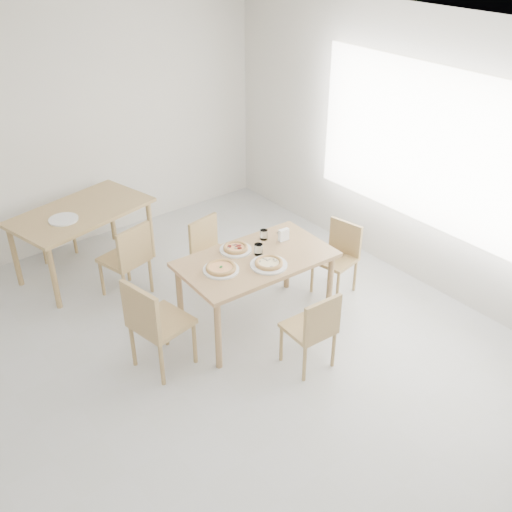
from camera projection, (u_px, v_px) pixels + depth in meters
room at (443, 153)px, 5.79m from camera, size 7.28×7.00×7.00m
main_table at (256, 266)px, 5.59m from camera, size 1.46×0.87×0.75m
chair_south at (314, 327)px, 5.13m from camera, size 0.40×0.40×0.78m
chair_north at (211, 249)px, 6.28m from camera, size 0.45×0.45×0.78m
chair_west at (153, 321)px, 5.08m from camera, size 0.52×0.52×0.91m
chair_east at (339, 252)px, 6.23m from camera, size 0.44×0.44×0.77m
plate_margherita at (221, 270)px, 5.35m from camera, size 0.33×0.33×0.02m
plate_mushroom at (269, 265)px, 5.42m from camera, size 0.34×0.34×0.02m
plate_pepperoni at (236, 250)px, 5.65m from camera, size 0.30×0.30×0.02m
pizza_margherita at (221, 268)px, 5.34m from camera, size 0.32×0.32×0.03m
pizza_mushroom at (269, 263)px, 5.41m from camera, size 0.31×0.31×0.03m
pizza_pepperoni at (236, 248)px, 5.64m from camera, size 0.26×0.26×0.03m
tumbler_a at (258, 249)px, 5.57m from camera, size 0.08×0.08×0.11m
tumbler_b at (264, 235)px, 5.83m from camera, size 0.07×0.07×0.10m
napkin_holder at (284, 235)px, 5.79m from camera, size 0.12×0.06×0.13m
fork_a at (282, 233)px, 5.95m from camera, size 0.10×0.18×0.01m
fork_b at (281, 237)px, 5.88m from camera, size 0.08×0.19×0.01m
second_table at (81, 217)px, 6.44m from camera, size 1.60×1.14×0.75m
chair_back_s at (129, 256)px, 6.09m from camera, size 0.50×0.50×0.84m
chair_back_n at (44, 211)px, 6.92m from camera, size 0.45×0.45×0.88m
plate_empty at (63, 219)px, 6.19m from camera, size 0.30×0.30×0.02m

